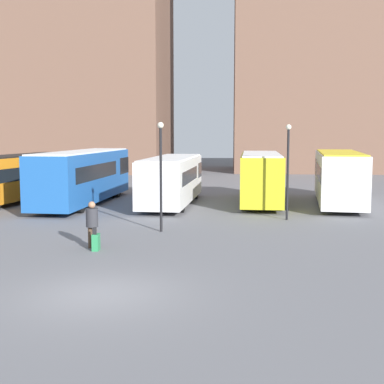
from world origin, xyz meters
The scene contains 12 objects.
ground_plane centered at (0.00, 0.00, 0.00)m, with size 160.00×160.00×0.00m, color slate.
building_block_left centered at (-18.86, 50.02, 11.23)m, with size 29.61×17.75×22.46m.
building_block_right centered at (14.94, 50.02, 18.86)m, with size 21.76×13.16×37.71m.
bus_0 centered at (-10.26, 19.15, 1.65)m, with size 4.56×12.27×3.01m.
bus_1 centered at (-5.55, 18.60, 1.81)m, with size 3.43×12.16×3.32m.
bus_2 centered at (0.00, 18.57, 1.61)m, with size 3.15×10.13×2.96m.
bus_3 centered at (5.51, 19.43, 1.72)m, with size 2.80×9.50×3.17m.
bus_4 centered at (10.29, 19.28, 1.77)m, with size 3.79×10.46×3.27m.
traveler centered at (-1.75, 5.89, 1.08)m, with size 0.47×0.47×1.82m.
suitcase centered at (-1.50, 5.43, 0.33)m, with size 0.24×0.41×0.92m.
lamp_post_0 centered at (6.49, 13.15, 2.91)m, with size 0.28×0.28×4.86m.
lamp_post_1 centered at (0.48, 9.49, 2.94)m, with size 0.28×0.28×4.92m.
Camera 1 is at (3.52, -14.15, 4.45)m, focal length 50.00 mm.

